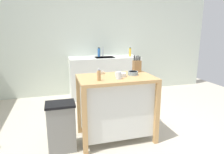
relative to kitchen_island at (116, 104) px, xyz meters
name	(u,v)px	position (x,y,z in m)	size (l,w,h in m)	color
ground_plane	(128,141)	(0.14, -0.15, -0.50)	(6.91, 6.91, 0.00)	#BCB29E
wall_back	(94,39)	(0.14, 2.25, 0.80)	(5.91, 0.10, 2.60)	silver
kitchen_island	(116,104)	(0.00, 0.00, 0.00)	(1.02, 0.64, 0.90)	tan
knife_block	(137,66)	(0.39, 0.22, 0.49)	(0.11, 0.09, 0.25)	olive
bowl_ceramic_wide	(100,73)	(-0.16, 0.23, 0.41)	(0.11, 0.11, 0.03)	beige
bowl_ceramic_small	(133,73)	(0.25, 0.03, 0.42)	(0.14, 0.14, 0.05)	gray
bowl_stoneware_deep	(121,75)	(0.06, -0.01, 0.42)	(0.15, 0.15, 0.05)	silver
drinking_cup	(119,75)	(-0.01, -0.14, 0.44)	(0.07, 0.07, 0.10)	silver
pepper_grinder	(99,75)	(-0.27, -0.15, 0.47)	(0.04, 0.04, 0.15)	#AD7F4C
trash_bin	(61,126)	(-0.75, -0.09, -0.18)	(0.36, 0.28, 0.63)	slate
sink_counter	(105,76)	(0.31, 1.90, -0.04)	(1.59, 0.60, 0.91)	silver
sink_faucet	(103,52)	(0.31, 2.04, 0.52)	(0.02, 0.02, 0.22)	#B7BCC1
bottle_hand_soap	(130,52)	(0.91, 1.85, 0.50)	(0.05, 0.05, 0.21)	yellow
bottle_dish_soap	(99,52)	(0.21, 2.02, 0.51)	(0.06, 0.06, 0.21)	blue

